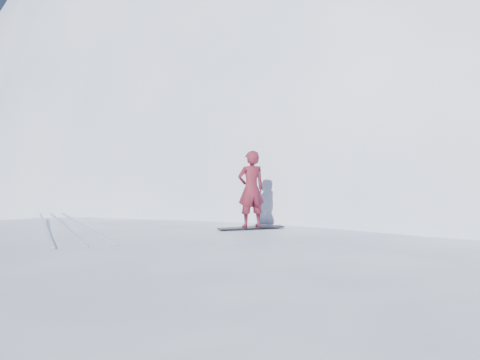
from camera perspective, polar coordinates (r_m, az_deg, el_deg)
The scene contains 6 objects.
near_ridge at distance 12.61m, azimuth -8.45°, elevation -16.56°, with size 36.00×28.00×4.80m, color white.
summit_peak at distance 41.60m, azimuth 17.37°, elevation -2.95°, with size 60.00×56.00×56.00m, color white.
peak_shoulder at distance 30.91m, azimuth 4.50°, elevation -4.85°, with size 28.00×24.00×18.00m, color white.
snowboard at distance 12.80m, azimuth 1.19°, elevation -5.09°, with size 1.60×0.30×0.03m, color black.
snowboarder at distance 12.70m, azimuth 1.19°, elevation -0.96°, with size 0.66×0.44×1.82m, color maroon.
board_tracks at distance 13.70m, azimuth -18.17°, elevation -4.68°, with size 1.99×5.96×0.04m.
Camera 1 is at (-0.39, -8.80, 4.21)m, focal length 40.00 mm.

